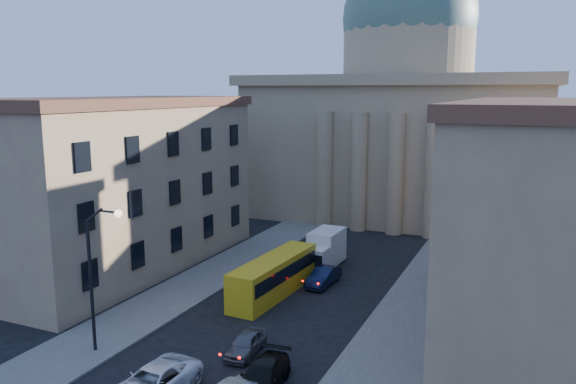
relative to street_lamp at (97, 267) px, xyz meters
name	(u,v)px	position (x,y,z in m)	size (l,w,h in m)	color
sidewalk_left	(179,293)	(-1.53, 10.00, -5.21)	(5.00, 60.00, 0.15)	#504E49
sidewalk_right	(401,332)	(15.47, 10.00, -5.21)	(5.00, 60.00, 0.15)	#504E49
church	(405,118)	(6.97, 47.47, 6.59)	(68.02, 28.76, 36.60)	#8F7B58
building_left	(121,183)	(-10.03, 14.00, 2.14)	(11.60, 26.60, 14.70)	#A1845F
building_right	(556,219)	(23.97, 14.00, 2.14)	(11.60, 26.60, 14.70)	#A1845F
street_lamp	(97,267)	(0.00, 0.00, 0.00)	(2.62, 0.44, 8.83)	black
car_left_mid	(153,383)	(5.75, -2.69, -4.51)	(2.58, 5.60, 1.56)	white
car_right_mid	(262,377)	(10.44, 0.18, -4.57)	(2.00, 4.92, 1.43)	black
car_right_far	(246,344)	(7.77, 3.40, -4.65)	(1.50, 3.72, 1.27)	#4F4E54
car_right_distant	(323,277)	(7.77, 16.40, -4.58)	(1.49, 4.26, 1.40)	black
city_bus	(274,275)	(5.07, 12.93, -3.75)	(2.91, 10.28, 2.87)	gold
box_truck	(323,251)	(6.17, 20.65, -3.79)	(2.37, 5.79, 3.16)	silver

